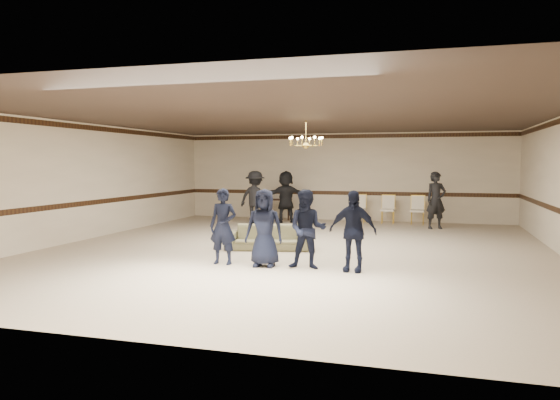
# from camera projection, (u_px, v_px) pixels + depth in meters

# --- Properties ---
(room) EXTENTS (12.01, 14.01, 3.21)m
(room) POSITION_uv_depth(u_px,v_px,m) (296.00, 184.00, 12.80)
(room) COLOR #B6A58C
(room) RESTS_ON ground
(chair_rail) EXTENTS (12.00, 0.02, 0.14)m
(chair_rail) POSITION_uv_depth(u_px,v_px,m) (343.00, 193.00, 19.53)
(chair_rail) COLOR #321E0F
(chair_rail) RESTS_ON wall_back
(crown_molding) EXTENTS (12.00, 0.02, 0.14)m
(crown_molding) POSITION_uv_depth(u_px,v_px,m) (344.00, 136.00, 19.38)
(crown_molding) COLOR #321E0F
(crown_molding) RESTS_ON wall_back
(chandelier) EXTENTS (0.94, 0.94, 0.89)m
(chandelier) POSITION_uv_depth(u_px,v_px,m) (306.00, 133.00, 13.66)
(chandelier) COLOR gold
(chandelier) RESTS_ON ceiling
(boy_a) EXTENTS (0.58, 0.39, 1.58)m
(boy_a) POSITION_uv_depth(u_px,v_px,m) (223.00, 226.00, 11.01)
(boy_a) COLOR black
(boy_a) RESTS_ON floor
(boy_b) EXTENTS (0.81, 0.56, 1.58)m
(boy_b) POSITION_uv_depth(u_px,v_px,m) (264.00, 228.00, 10.76)
(boy_b) COLOR black
(boy_b) RESTS_ON floor
(boy_c) EXTENTS (0.82, 0.66, 1.58)m
(boy_c) POSITION_uv_depth(u_px,v_px,m) (307.00, 229.00, 10.51)
(boy_c) COLOR black
(boy_c) RESTS_ON floor
(boy_d) EXTENTS (0.96, 0.46, 1.58)m
(boy_d) POSITION_uv_depth(u_px,v_px,m) (353.00, 231.00, 10.26)
(boy_d) COLOR black
(boy_d) RESTS_ON floor
(settee) EXTENTS (2.16, 1.20, 0.59)m
(settee) POSITION_uv_depth(u_px,v_px,m) (268.00, 237.00, 12.94)
(settee) COLOR #6D6A48
(settee) RESTS_ON floor
(adult_left) EXTENTS (1.30, 0.92, 1.83)m
(adult_left) POSITION_uv_depth(u_px,v_px,m) (255.00, 197.00, 18.28)
(adult_left) COLOR black
(adult_left) RESTS_ON floor
(adult_mid) EXTENTS (1.73, 1.35, 1.83)m
(adult_mid) POSITION_uv_depth(u_px,v_px,m) (286.00, 197.00, 18.70)
(adult_mid) COLOR black
(adult_mid) RESTS_ON floor
(adult_right) EXTENTS (0.80, 0.70, 1.83)m
(adult_right) POSITION_uv_depth(u_px,v_px,m) (436.00, 200.00, 16.90)
(adult_right) COLOR black
(adult_right) RESTS_ON floor
(banquet_chair_left) EXTENTS (0.49, 0.49, 0.98)m
(banquet_chair_left) POSITION_uv_depth(u_px,v_px,m) (359.00, 209.00, 18.65)
(banquet_chair_left) COLOR silver
(banquet_chair_left) RESTS_ON floor
(banquet_chair_mid) EXTENTS (0.51, 0.51, 0.98)m
(banquet_chair_mid) POSITION_uv_depth(u_px,v_px,m) (388.00, 210.00, 18.38)
(banquet_chair_mid) COLOR silver
(banquet_chair_mid) RESTS_ON floor
(banquet_chair_right) EXTENTS (0.51, 0.51, 0.98)m
(banquet_chair_right) POSITION_uv_depth(u_px,v_px,m) (417.00, 210.00, 18.10)
(banquet_chair_right) COLOR silver
(banquet_chair_right) RESTS_ON floor
(console_table) EXTENTS (0.94, 0.42, 0.78)m
(console_table) POSITION_uv_depth(u_px,v_px,m) (279.00, 209.00, 19.69)
(console_table) COLOR black
(console_table) RESTS_ON floor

